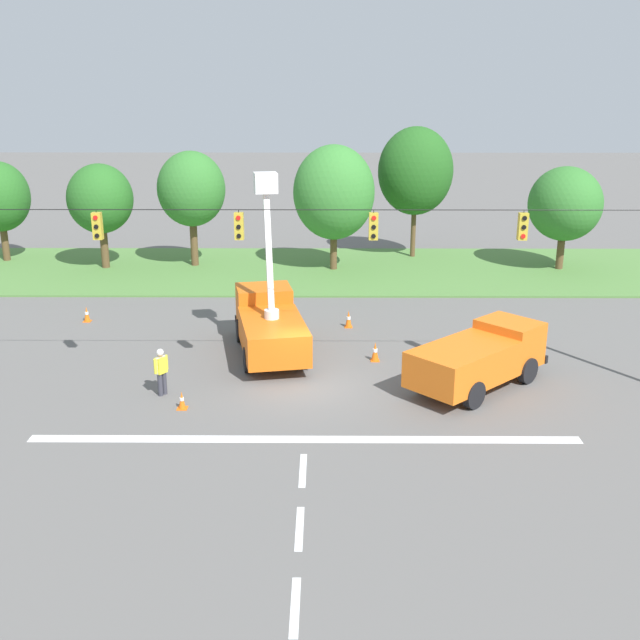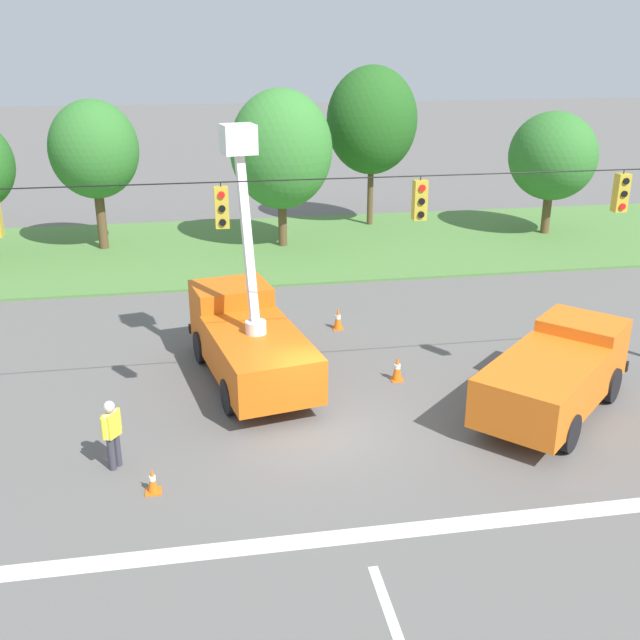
{
  "view_description": "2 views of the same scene",
  "coord_description": "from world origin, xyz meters",
  "px_view_note": "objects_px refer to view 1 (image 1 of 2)",
  "views": [
    {
      "loc": [
        0.62,
        -26.15,
        10.81
      ],
      "look_at": [
        0.46,
        0.98,
        2.24
      ],
      "focal_mm": 42.0,
      "sensor_mm": 36.0,
      "label": 1
    },
    {
      "loc": [
        -3.04,
        -17.19,
        9.76
      ],
      "look_at": [
        0.41,
        2.9,
        1.95
      ],
      "focal_mm": 42.0,
      "sensor_mm": 36.0,
      "label": 2
    }
  ],
  "objects_px": {
    "utility_truck_support_near": "(480,357)",
    "traffic_cone_mid_right": "(349,319)",
    "tree_far_east": "(415,171)",
    "tree_west": "(100,199)",
    "tree_east_end": "(565,204)",
    "road_worker": "(161,369)",
    "tree_centre": "(191,189)",
    "traffic_cone_mid_left": "(375,352)",
    "tree_east": "(334,193)",
    "utility_truck_bucket_lift": "(269,321)",
    "traffic_cone_foreground_right": "(87,314)",
    "traffic_cone_foreground_left": "(182,400)"
  },
  "relations": [
    {
      "from": "tree_far_east",
      "to": "traffic_cone_mid_right",
      "type": "height_order",
      "value": "tree_far_east"
    },
    {
      "from": "utility_truck_support_near",
      "to": "road_worker",
      "type": "height_order",
      "value": "utility_truck_support_near"
    },
    {
      "from": "utility_truck_bucket_lift",
      "to": "road_worker",
      "type": "xyz_separation_m",
      "value": [
        -3.6,
        -4.48,
        -0.4
      ]
    },
    {
      "from": "tree_centre",
      "to": "utility_truck_support_near",
      "type": "height_order",
      "value": "tree_centre"
    },
    {
      "from": "utility_truck_support_near",
      "to": "traffic_cone_mid_right",
      "type": "height_order",
      "value": "utility_truck_support_near"
    },
    {
      "from": "tree_east",
      "to": "traffic_cone_foreground_left",
      "type": "relative_size",
      "value": 11.69
    },
    {
      "from": "tree_centre",
      "to": "traffic_cone_mid_right",
      "type": "xyz_separation_m",
      "value": [
        9.15,
        -12.08,
        -4.37
      ]
    },
    {
      "from": "tree_east_end",
      "to": "utility_truck_bucket_lift",
      "type": "distance_m",
      "value": 22.33
    },
    {
      "from": "tree_centre",
      "to": "tree_east_end",
      "type": "height_order",
      "value": "tree_centre"
    },
    {
      "from": "traffic_cone_foreground_left",
      "to": "traffic_cone_mid_left",
      "type": "distance_m",
      "value": 8.5
    },
    {
      "from": "tree_far_east",
      "to": "road_worker",
      "type": "relative_size",
      "value": 4.71
    },
    {
      "from": "traffic_cone_mid_right",
      "to": "road_worker",
      "type": "bearing_deg",
      "value": -131.33
    },
    {
      "from": "traffic_cone_foreground_right",
      "to": "traffic_cone_mid_left",
      "type": "bearing_deg",
      "value": -21.32
    },
    {
      "from": "tree_east",
      "to": "tree_far_east",
      "type": "height_order",
      "value": "tree_far_east"
    },
    {
      "from": "utility_truck_support_near",
      "to": "traffic_cone_mid_right",
      "type": "xyz_separation_m",
      "value": [
        -4.63,
        7.11,
        -0.78
      ]
    },
    {
      "from": "tree_west",
      "to": "tree_east_end",
      "type": "xyz_separation_m",
      "value": [
        27.64,
        -0.17,
        -0.24
      ]
    },
    {
      "from": "tree_west",
      "to": "tree_centre",
      "type": "distance_m",
      "value": 5.42
    },
    {
      "from": "utility_truck_support_near",
      "to": "traffic_cone_mid_left",
      "type": "xyz_separation_m",
      "value": [
        -3.68,
        2.69,
        -0.78
      ]
    },
    {
      "from": "tree_west",
      "to": "tree_centre",
      "type": "xyz_separation_m",
      "value": [
        5.36,
        0.64,
        0.5
      ]
    },
    {
      "from": "utility_truck_bucket_lift",
      "to": "traffic_cone_foreground_left",
      "type": "bearing_deg",
      "value": -115.01
    },
    {
      "from": "road_worker",
      "to": "traffic_cone_foreground_left",
      "type": "bearing_deg",
      "value": -52.78
    },
    {
      "from": "tree_west",
      "to": "traffic_cone_mid_left",
      "type": "bearing_deg",
      "value": -45.75
    },
    {
      "from": "tree_east_end",
      "to": "road_worker",
      "type": "height_order",
      "value": "tree_east_end"
    },
    {
      "from": "tree_far_east",
      "to": "traffic_cone_mid_right",
      "type": "xyz_separation_m",
      "value": [
        -4.61,
        -14.66,
        -5.16
      ]
    },
    {
      "from": "traffic_cone_foreground_left",
      "to": "traffic_cone_mid_right",
      "type": "relative_size",
      "value": 0.8
    },
    {
      "from": "tree_centre",
      "to": "utility_truck_support_near",
      "type": "relative_size",
      "value": 1.19
    },
    {
      "from": "tree_far_east",
      "to": "road_worker",
      "type": "height_order",
      "value": "tree_far_east"
    },
    {
      "from": "tree_east_end",
      "to": "utility_truck_support_near",
      "type": "height_order",
      "value": "tree_east_end"
    },
    {
      "from": "tree_west",
      "to": "road_worker",
      "type": "xyz_separation_m",
      "value": [
        7.49,
        -19.41,
        -3.27
      ]
    },
    {
      "from": "tree_west",
      "to": "road_worker",
      "type": "relative_size",
      "value": 3.59
    },
    {
      "from": "utility_truck_support_near",
      "to": "traffic_cone_mid_right",
      "type": "distance_m",
      "value": 8.52
    },
    {
      "from": "utility_truck_support_near",
      "to": "traffic_cone_mid_left",
      "type": "bearing_deg",
      "value": 143.84
    },
    {
      "from": "tree_centre",
      "to": "traffic_cone_foreground_right",
      "type": "distance_m",
      "value": 12.54
    },
    {
      "from": "utility_truck_bucket_lift",
      "to": "traffic_cone_mid_left",
      "type": "bearing_deg",
      "value": -12.11
    },
    {
      "from": "tree_east",
      "to": "tree_centre",
      "type": "bearing_deg",
      "value": 173.62
    },
    {
      "from": "tree_centre",
      "to": "traffic_cone_foreground_right",
      "type": "height_order",
      "value": "tree_centre"
    },
    {
      "from": "tree_centre",
      "to": "traffic_cone_mid_right",
      "type": "relative_size",
      "value": 8.79
    },
    {
      "from": "tree_centre",
      "to": "tree_east",
      "type": "xyz_separation_m",
      "value": [
        8.57,
        -0.96,
        -0.06
      ]
    },
    {
      "from": "utility_truck_bucket_lift",
      "to": "traffic_cone_mid_left",
      "type": "height_order",
      "value": "utility_truck_bucket_lift"
    },
    {
      "from": "tree_far_east",
      "to": "road_worker",
      "type": "xyz_separation_m",
      "value": [
        -11.61,
        -22.63,
        -4.56
      ]
    },
    {
      "from": "tree_east",
      "to": "traffic_cone_mid_right",
      "type": "height_order",
      "value": "tree_east"
    },
    {
      "from": "tree_far_east",
      "to": "traffic_cone_mid_left",
      "type": "height_order",
      "value": "tree_far_east"
    },
    {
      "from": "traffic_cone_mid_left",
      "to": "tree_east_end",
      "type": "bearing_deg",
      "value": 52.18
    },
    {
      "from": "utility_truck_bucket_lift",
      "to": "utility_truck_support_near",
      "type": "xyz_separation_m",
      "value": [
        8.04,
        -3.62,
        -0.22
      ]
    },
    {
      "from": "utility_truck_bucket_lift",
      "to": "traffic_cone_mid_right",
      "type": "bearing_deg",
      "value": 45.61
    },
    {
      "from": "tree_east_end",
      "to": "traffic_cone_foreground_right",
      "type": "xyz_separation_m",
      "value": [
        -25.57,
        -10.47,
        -3.66
      ]
    },
    {
      "from": "road_worker",
      "to": "traffic_cone_foreground_left",
      "type": "height_order",
      "value": "road_worker"
    },
    {
      "from": "tree_east",
      "to": "utility_truck_bucket_lift",
      "type": "xyz_separation_m",
      "value": [
        -2.83,
        -14.61,
        -3.31
      ]
    },
    {
      "from": "utility_truck_bucket_lift",
      "to": "road_worker",
      "type": "bearing_deg",
      "value": -128.73
    },
    {
      "from": "tree_east",
      "to": "traffic_cone_foreground_left",
      "type": "bearing_deg",
      "value": -105.14
    }
  ]
}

